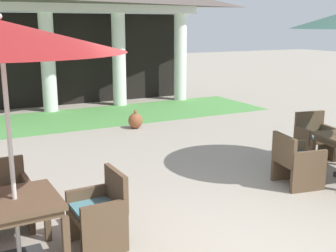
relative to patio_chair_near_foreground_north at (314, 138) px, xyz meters
The scene contains 8 objects.
lawn_strip 6.47m from the patio_chair_near_foreground_north, 120.92° to the left, with size 11.60×2.75×0.01m, color #519347.
patio_chair_near_foreground_north is the anchor object (origin of this frame).
patio_chair_near_foreground_west 1.54m from the patio_chair_near_foreground_north, 145.51° to the right, with size 0.69×0.72×0.83m.
patio_table_mid_left 5.64m from the patio_chair_near_foreground_north, 166.71° to the right, with size 0.88×0.88×0.74m.
patio_umbrella_mid_left 5.95m from the patio_chair_near_foreground_north, 166.71° to the right, with size 2.35×2.35×2.57m.
patio_chair_mid_left_east 4.76m from the patio_chair_near_foreground_north, 164.52° to the right, with size 0.56×0.60×0.87m.
patio_chair_mid_left_north 5.52m from the patio_chair_near_foreground_north, behind, with size 0.62×0.51×0.87m.
terracotta_urn 4.29m from the patio_chair_near_foreground_north, 117.51° to the left, with size 0.34×0.34×0.45m.
Camera 1 is at (-2.67, -3.37, 2.47)m, focal length 46.25 mm.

